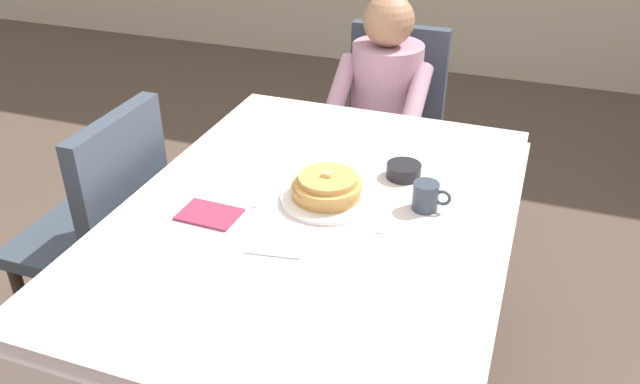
{
  "coord_description": "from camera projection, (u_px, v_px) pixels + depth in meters",
  "views": [
    {
      "loc": [
        0.56,
        -1.51,
        1.75
      ],
      "look_at": [
        0.01,
        0.02,
        0.79
      ],
      "focal_mm": 36.51,
      "sensor_mm": 36.0,
      "label": 1
    }
  ],
  "objects": [
    {
      "name": "dining_table_main",
      "position": [
        315.0,
        234.0,
        1.95
      ],
      "size": [
        1.12,
        1.52,
        0.74
      ],
      "color": "silver",
      "rests_on": "ground"
    },
    {
      "name": "knife_right_of_plate",
      "position": [
        387.0,
        215.0,
        1.87
      ],
      "size": [
        0.02,
        0.2,
        0.0
      ],
      "primitive_type": "cube",
      "rotation": [
        0.0,
        0.0,
        1.59
      ],
      "color": "silver",
      "rests_on": "dining_table_main"
    },
    {
      "name": "diner_person",
      "position": [
        383.0,
        102.0,
        2.78
      ],
      "size": [
        0.4,
        0.43,
        1.12
      ],
      "rotation": [
        0.0,
        0.0,
        3.14
      ],
      "color": "#B2849E",
      "rests_on": "ground"
    },
    {
      "name": "cup_coffee",
      "position": [
        426.0,
        196.0,
        1.88
      ],
      "size": [
        0.11,
        0.08,
        0.08
      ],
      "color": "#333D4C",
      "rests_on": "dining_table_main"
    },
    {
      "name": "breakfast_stack",
      "position": [
        327.0,
        187.0,
        1.92
      ],
      "size": [
        0.21,
        0.22,
        0.08
      ],
      "color": "tan",
      "rests_on": "plate_breakfast"
    },
    {
      "name": "bowl_butter",
      "position": [
        404.0,
        171.0,
        2.06
      ],
      "size": [
        0.11,
        0.11,
        0.04
      ],
      "primitive_type": "cylinder",
      "color": "black",
      "rests_on": "dining_table_main"
    },
    {
      "name": "spoon_near_edge",
      "position": [
        272.0,
        254.0,
        1.71
      ],
      "size": [
        0.15,
        0.04,
        0.0
      ],
      "primitive_type": "cube",
      "rotation": [
        0.0,
        0.0,
        0.15
      ],
      "color": "silver",
      "rests_on": "dining_table_main"
    },
    {
      "name": "napkin_folded",
      "position": [
        209.0,
        214.0,
        1.87
      ],
      "size": [
        0.17,
        0.13,
        0.01
      ],
      "primitive_type": "cube",
      "rotation": [
        0.0,
        0.0,
        -0.03
      ],
      "color": "#8C2D4C",
      "rests_on": "dining_table_main"
    },
    {
      "name": "plate_breakfast",
      "position": [
        328.0,
        198.0,
        1.94
      ],
      "size": [
        0.28,
        0.28,
        0.02
      ],
      "primitive_type": "cylinder",
      "color": "white",
      "rests_on": "dining_table_main"
    },
    {
      "name": "chair_left_side",
      "position": [
        105.0,
        220.0,
        2.24
      ],
      "size": [
        0.45,
        0.44,
        0.93
      ],
      "rotation": [
        0.0,
        0.0,
        1.57
      ],
      "color": "#384251",
      "rests_on": "ground"
    },
    {
      "name": "chair_diner",
      "position": [
        391.0,
        118.0,
        2.98
      ],
      "size": [
        0.44,
        0.45,
        0.93
      ],
      "rotation": [
        0.0,
        0.0,
        3.14
      ],
      "color": "#384251",
      "rests_on": "ground"
    },
    {
      "name": "fork_left_of_plate",
      "position": [
        267.0,
        192.0,
        1.98
      ],
      "size": [
        0.02,
        0.18,
        0.0
      ],
      "primitive_type": "cube",
      "rotation": [
        0.0,
        0.0,
        1.58
      ],
      "color": "silver",
      "rests_on": "dining_table_main"
    }
  ]
}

